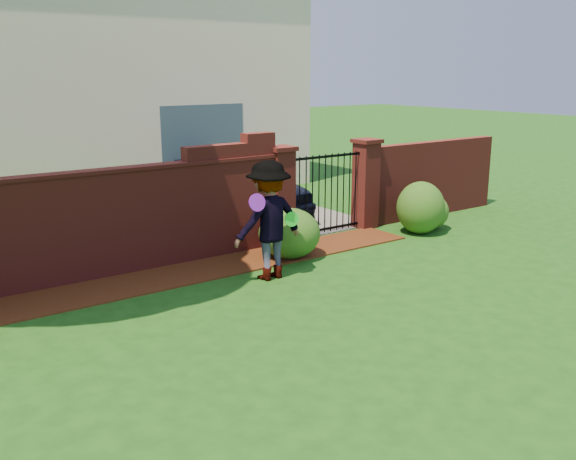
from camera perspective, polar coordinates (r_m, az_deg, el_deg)
ground at (r=7.98m, az=1.95°, el=-10.10°), size 80.00×80.00×0.01m
mulch_bed at (r=10.26m, az=-13.94°, el=-4.78°), size 11.10×1.08×0.03m
brick_wall at (r=10.30m, az=-21.10°, el=0.04°), size 8.70×0.31×2.16m
brick_wall_return at (r=14.94m, az=12.62°, el=4.51°), size 4.00×0.25×1.70m
pillar_left at (r=12.14m, az=-0.68°, el=3.17°), size 0.50×0.50×1.88m
pillar_right at (r=13.51m, az=6.98°, el=4.20°), size 0.50×0.50×1.88m
iron_gate at (r=12.81m, az=3.35°, el=3.27°), size 1.78×0.03×1.60m
driveway at (r=16.21m, az=-5.69°, el=2.48°), size 3.20×8.00×0.01m
house at (r=18.55m, az=-19.31°, el=13.07°), size 12.40×6.40×6.30m
car at (r=14.53m, az=-4.01°, el=4.16°), size 1.94×4.48×1.51m
shrub_left at (r=11.29m, az=0.12°, el=-0.30°), size 1.10×1.10×0.90m
shrub_middle at (r=13.26m, az=11.79°, el=1.97°), size 0.98×0.98×1.07m
shrub_right at (r=13.66m, az=12.43°, el=1.63°), size 0.86×0.86×0.77m
man at (r=10.04m, az=-1.63°, el=0.82°), size 1.26×0.76×1.91m
frisbee_purple at (r=9.65m, az=-2.79°, el=2.48°), size 0.28×0.10×0.28m
frisbee_green at (r=10.04m, az=0.33°, el=0.98°), size 0.24×0.10×0.24m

